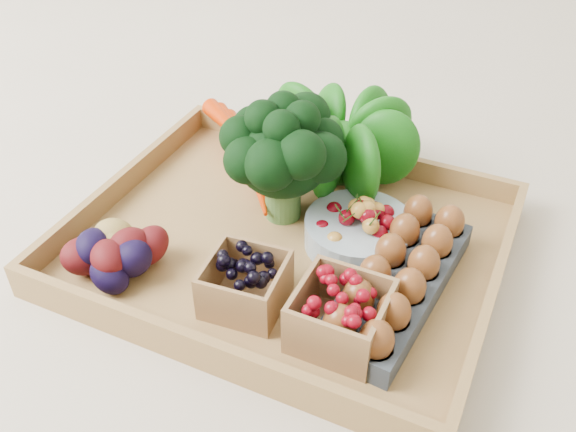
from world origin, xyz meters
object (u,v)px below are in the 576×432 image
at_px(tray, 288,246).
at_px(broccoli, 283,177).
at_px(egg_carton, 397,285).
at_px(cherry_bowl, 359,232).

xyz_separation_m(tray, broccoli, (-0.03, 0.05, 0.07)).
bearing_deg(egg_carton, cherry_bowl, 141.89).
relative_size(broccoli, egg_carton, 0.61).
bearing_deg(egg_carton, tray, 173.51).
bearing_deg(tray, cherry_bowl, 23.86).
bearing_deg(broccoli, cherry_bowl, -6.72).
distance_m(tray, broccoli, 0.09).
relative_size(tray, egg_carton, 2.00).
bearing_deg(cherry_bowl, egg_carton, -43.50).
height_order(broccoli, egg_carton, broccoli).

